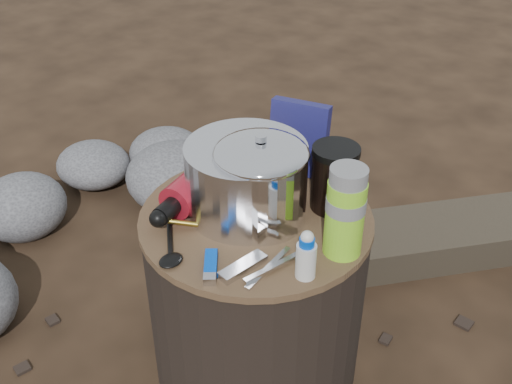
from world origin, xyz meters
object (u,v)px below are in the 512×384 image
Objects in this scene: fuel_bottle at (204,177)px; thermos at (345,212)px; stump at (256,295)px; camping_pot at (261,181)px; travel_mug at (334,178)px.

thermos is (0.33, 0.01, 0.05)m from fuel_bottle.
camping_pot reaches higher than stump.
stump is 0.35m from thermos.
thermos is (0.19, 0.01, 0.30)m from stump.
camping_pot is at bearing -11.04° from fuel_bottle.
stump is 0.28m from fuel_bottle.
travel_mug is at bearing 128.71° from thermos.
camping_pot is at bearing -126.40° from travel_mug.
fuel_bottle is at bearing -153.98° from travel_mug.
travel_mug is (-0.09, 0.11, -0.02)m from thermos.
travel_mug is (0.09, 0.12, -0.02)m from camping_pot.
travel_mug is at bearing 49.93° from stump.
thermos is at bearing -51.29° from travel_mug.
fuel_bottle is 0.27m from travel_mug.
fuel_bottle is at bearing 178.20° from camping_pot.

